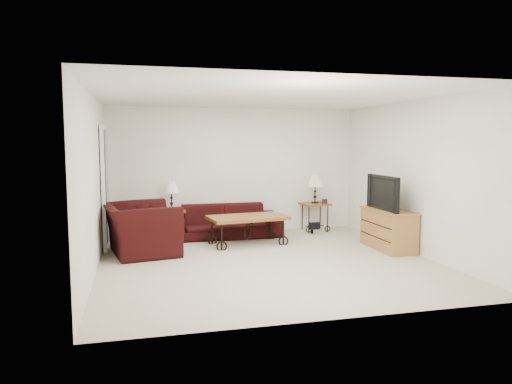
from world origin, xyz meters
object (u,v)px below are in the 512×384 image
sofa (225,221)px  backpack (312,223)px  side_table_right (315,217)px  lamp_right (315,189)px  tv_stand (388,229)px  television (388,193)px  armchair (141,229)px  side_table_left (172,224)px  coffee_table (248,230)px  lamp_left (171,196)px

sofa → backpack: 1.74m
side_table_right → lamp_right: (0.00, 0.00, 0.58)m
tv_stand → television: bearing=180.0°
lamp_right → armchair: bearing=-160.7°
side_table_left → lamp_right: size_ratio=0.94×
side_table_right → lamp_right: size_ratio=1.00×
tv_stand → armchair: bearing=170.8°
coffee_table → lamp_right: bearing=30.1°
lamp_left → tv_stand: bearing=-28.2°
armchair → lamp_left: bearing=-36.5°
lamp_right → television: size_ratio=0.57×
sofa → side_table_right: (1.90, 0.18, -0.02)m
side_table_left → lamp_right: bearing=0.0°
side_table_left → side_table_right: size_ratio=0.94×
sofa → side_table_right: size_ratio=3.67×
lamp_right → tv_stand: size_ratio=0.51×
backpack → television: bearing=-48.8°
armchair → sofa: bearing=-67.6°
sofa → tv_stand: (2.51, -1.71, 0.03)m
sofa → lamp_left: lamp_left is taller
lamp_left → armchair: lamp_left is taller
side_table_left → coffee_table: side_table_left is taller
lamp_right → tv_stand: lamp_right is taller
lamp_left → television: size_ratio=0.53×
side_table_left → lamp_right: 2.97m
lamp_left → backpack: lamp_left is taller
sofa → lamp_left: size_ratio=3.91×
tv_stand → television: 0.63m
sofa → lamp_right: (1.90, 0.18, 0.56)m
tv_stand → side_table_right: bearing=107.9°
side_table_right → tv_stand: size_ratio=0.51×
side_table_right → armchair: (-3.50, -1.23, 0.12)m
side_table_left → lamp_left: (0.00, 0.00, 0.54)m
side_table_left → backpack: bearing=-6.3°
sofa → backpack: bearing=-4.0°
sofa → side_table_right: 1.91m
lamp_right → lamp_left: bearing=180.0°
coffee_table → armchair: size_ratio=1.08×
sofa → lamp_right: lamp_right is taller
side_table_left → television: bearing=-28.4°
lamp_left → coffee_table: size_ratio=0.40×
side_table_right → tv_stand: 1.98m
tv_stand → television: (-0.02, 0.00, 0.63)m
coffee_table → television: 2.52m
backpack → coffee_table: bearing=-140.7°
side_table_right → television: size_ratio=0.57×
lamp_left → armchair: bearing=-115.6°
lamp_left → lamp_right: (2.91, 0.00, 0.05)m
sofa → television: 3.09m
side_table_right → armchair: size_ratio=0.46×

